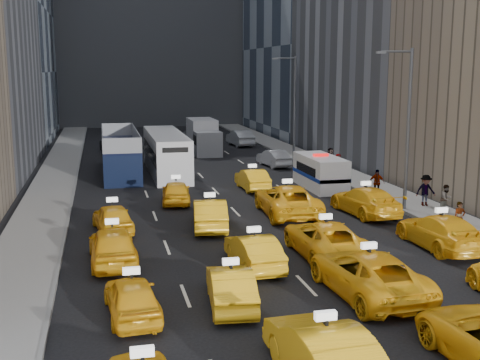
# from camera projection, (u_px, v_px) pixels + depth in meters

# --- Properties ---
(ground) EXTENTS (160.00, 160.00, 0.00)m
(ground) POSITION_uv_depth(u_px,v_px,m) (326.00, 306.00, 20.31)
(ground) COLOR black
(ground) RESTS_ON ground
(sidewalk_west) EXTENTS (3.00, 90.00, 0.15)m
(sidewalk_west) POSITION_uv_depth(u_px,v_px,m) (54.00, 183.00, 41.91)
(sidewalk_west) COLOR gray
(sidewalk_west) RESTS_ON ground
(sidewalk_east) EXTENTS (3.00, 90.00, 0.15)m
(sidewalk_east) POSITION_uv_depth(u_px,v_px,m) (336.00, 171.00, 46.57)
(sidewalk_east) COLOR gray
(sidewalk_east) RESTS_ON ground
(curb_west) EXTENTS (0.15, 90.00, 0.18)m
(curb_west) POSITION_uv_depth(u_px,v_px,m) (76.00, 182.00, 42.23)
(curb_west) COLOR slate
(curb_west) RESTS_ON ground
(curb_east) EXTENTS (0.15, 90.00, 0.18)m
(curb_east) POSITION_uv_depth(u_px,v_px,m) (319.00, 172.00, 46.25)
(curb_east) COLOR slate
(curb_east) RESTS_ON ground
(streetlight_near) EXTENTS (2.15, 0.22, 9.00)m
(streetlight_near) POSITION_uv_depth(u_px,v_px,m) (406.00, 124.00, 32.95)
(streetlight_near) COLOR #595B60
(streetlight_near) RESTS_ON ground
(streetlight_far) EXTENTS (2.15, 0.22, 9.00)m
(streetlight_far) POSITION_uv_depth(u_px,v_px,m) (293.00, 104.00, 52.11)
(streetlight_far) COLOR #595B60
(streetlight_far) RESTS_ON ground
(taxi_1) EXTENTS (1.95, 5.06, 1.64)m
(taxi_1) POSITION_uv_depth(u_px,v_px,m) (324.00, 355.00, 15.07)
(taxi_1) COLOR yellow
(taxi_1) RESTS_ON ground
(taxi_4) EXTENTS (1.87, 4.02, 1.33)m
(taxi_4) POSITION_uv_depth(u_px,v_px,m) (132.00, 297.00, 19.30)
(taxi_4) COLOR yellow
(taxi_4) RESTS_ON ground
(taxi_5) EXTENTS (1.83, 4.20, 1.34)m
(taxi_5) POSITION_uv_depth(u_px,v_px,m) (231.00, 287.00, 20.20)
(taxi_5) COLOR yellow
(taxi_5) RESTS_ON ground
(taxi_6) EXTENTS (2.92, 5.84, 1.59)m
(taxi_6) POSITION_uv_depth(u_px,v_px,m) (368.00, 273.00, 21.19)
(taxi_6) COLOR yellow
(taxi_6) RESTS_ON ground
(taxi_8) EXTENTS (2.03, 4.69, 1.58)m
(taxi_8) POSITION_uv_depth(u_px,v_px,m) (113.00, 245.00, 24.56)
(taxi_8) COLOR yellow
(taxi_8) RESTS_ON ground
(taxi_9) EXTENTS (1.66, 4.24, 1.37)m
(taxi_9) POSITION_uv_depth(u_px,v_px,m) (254.00, 251.00, 24.10)
(taxi_9) COLOR yellow
(taxi_9) RESTS_ON ground
(taxi_10) EXTENTS (2.52, 5.41, 1.50)m
(taxi_10) POSITION_uv_depth(u_px,v_px,m) (325.00, 239.00, 25.67)
(taxi_10) COLOR yellow
(taxi_10) RESTS_ON ground
(taxi_11) EXTENTS (2.14, 5.24, 1.52)m
(taxi_11) POSITION_uv_depth(u_px,v_px,m) (440.00, 231.00, 26.75)
(taxi_11) COLOR yellow
(taxi_11) RESTS_ON ground
(taxi_12) EXTENTS (2.17, 4.28, 1.40)m
(taxi_12) POSITION_uv_depth(u_px,v_px,m) (113.00, 218.00, 29.45)
(taxi_12) COLOR yellow
(taxi_12) RESTS_ON ground
(taxi_13) EXTENTS (2.20, 4.76, 1.51)m
(taxi_13) POSITION_uv_depth(u_px,v_px,m) (210.00, 214.00, 30.04)
(taxi_13) COLOR yellow
(taxi_13) RESTS_ON ground
(taxi_14) EXTENTS (3.06, 6.11, 1.66)m
(taxi_14) POSITION_uv_depth(u_px,v_px,m) (287.00, 200.00, 32.87)
(taxi_14) COLOR yellow
(taxi_14) RESTS_ON ground
(taxi_15) EXTENTS (2.58, 5.44, 1.53)m
(taxi_15) POSITION_uv_depth(u_px,v_px,m) (365.00, 201.00, 32.94)
(taxi_15) COLOR yellow
(taxi_15) RESTS_ON ground
(taxi_16) EXTENTS (2.06, 4.20, 1.38)m
(taxi_16) POSITION_uv_depth(u_px,v_px,m) (176.00, 192.00, 35.72)
(taxi_16) COLOR yellow
(taxi_16) RESTS_ON ground
(taxi_17) EXTENTS (1.56, 4.22, 1.38)m
(taxi_17) POSITION_uv_depth(u_px,v_px,m) (252.00, 179.00, 39.81)
(taxi_17) COLOR yellow
(taxi_17) RESTS_ON ground
(nypd_van) EXTENTS (2.60, 5.61, 2.33)m
(nypd_van) POSITION_uv_depth(u_px,v_px,m) (320.00, 173.00, 40.20)
(nypd_van) COLOR white
(nypd_van) RESTS_ON ground
(double_decker) EXTENTS (4.12, 11.70, 3.33)m
(double_decker) POSITION_uv_depth(u_px,v_px,m) (120.00, 152.00, 45.57)
(double_decker) COLOR black
(double_decker) RESTS_ON ground
(city_bus) EXTENTS (3.76, 12.21, 3.10)m
(city_bus) POSITION_uv_depth(u_px,v_px,m) (166.00, 153.00, 46.11)
(city_bus) COLOR silver
(city_bus) RESTS_ON ground
(box_truck) EXTENTS (2.70, 7.04, 3.17)m
(box_truck) POSITION_uv_depth(u_px,v_px,m) (203.00, 137.00, 57.14)
(box_truck) COLOR silver
(box_truck) RESTS_ON ground
(misc_car_0) EXTENTS (2.00, 4.35, 1.38)m
(misc_car_0) POSITION_uv_depth(u_px,v_px,m) (274.00, 158.00, 49.32)
(misc_car_0) COLOR #B3B5BB
(misc_car_0) RESTS_ON ground
(misc_car_1) EXTENTS (2.84, 5.41, 1.45)m
(misc_car_1) POSITION_uv_depth(u_px,v_px,m) (114.00, 144.00, 58.23)
(misc_car_1) COLOR black
(misc_car_1) RESTS_ON ground
(misc_car_2) EXTENTS (2.87, 5.84, 1.63)m
(misc_car_2) POSITION_uv_depth(u_px,v_px,m) (192.00, 138.00, 63.00)
(misc_car_2) COLOR slate
(misc_car_2) RESTS_ON ground
(misc_car_3) EXTENTS (1.77, 4.36, 1.48)m
(misc_car_3) POSITION_uv_depth(u_px,v_px,m) (161.00, 141.00, 60.54)
(misc_car_3) COLOR black
(misc_car_3) RESTS_ON ground
(misc_car_4) EXTENTS (2.12, 5.14, 1.65)m
(misc_car_4) POSITION_uv_depth(u_px,v_px,m) (240.00, 138.00, 62.67)
(misc_car_4) COLOR #A9ACB1
(misc_car_4) RESTS_ON ground
(pedestrian_0) EXTENTS (0.59, 0.42, 1.54)m
(pedestrian_0) POSITION_uv_depth(u_px,v_px,m) (459.00, 218.00, 28.56)
(pedestrian_0) COLOR gray
(pedestrian_0) RESTS_ON sidewalk_east
(pedestrian_1) EXTENTS (0.84, 0.61, 1.55)m
(pedestrian_1) POSITION_uv_depth(u_px,v_px,m) (446.00, 199.00, 32.77)
(pedestrian_1) COLOR gray
(pedestrian_1) RESTS_ON sidewalk_east
(pedestrian_2) EXTENTS (1.20, 0.57, 1.80)m
(pedestrian_2) POSITION_uv_depth(u_px,v_px,m) (426.00, 190.00, 34.39)
(pedestrian_2) COLOR gray
(pedestrian_2) RESTS_ON sidewalk_east
(pedestrian_3) EXTENTS (1.05, 0.78, 1.63)m
(pedestrian_3) POSITION_uv_depth(u_px,v_px,m) (377.00, 182.00, 37.21)
(pedestrian_3) COLOR gray
(pedestrian_3) RESTS_ON sidewalk_east
(pedestrian_4) EXTENTS (0.85, 0.52, 1.65)m
(pedestrian_4) POSITION_uv_depth(u_px,v_px,m) (338.00, 165.00, 43.90)
(pedestrian_4) COLOR gray
(pedestrian_4) RESTS_ON sidewalk_east
(pedestrian_5) EXTENTS (1.65, 1.08, 1.73)m
(pedestrian_5) POSITION_uv_depth(u_px,v_px,m) (330.00, 159.00, 46.69)
(pedestrian_5) COLOR gray
(pedestrian_5) RESTS_ON sidewalk_east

